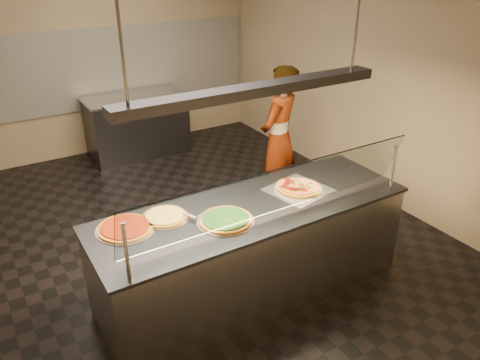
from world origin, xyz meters
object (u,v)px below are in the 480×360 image
sneeze_guard (277,191)px  pizza_spinach (225,220)px  perforated_tray (298,189)px  worker (279,139)px  serving_counter (252,251)px  prep_table (138,125)px  half_pizza_pepperoni (290,189)px  pizza_cheese (164,216)px  pizza_tomato (125,228)px  heat_lamp_housing (255,90)px  half_pizza_sausage (306,185)px  pizza_spatula (196,215)px

sneeze_guard → pizza_spinach: sneeze_guard is taller
perforated_tray → worker: bearing=61.5°
serving_counter → sneeze_guard: size_ratio=1.09×
prep_table → half_pizza_pepperoni: bearing=-88.1°
serving_counter → pizza_cheese: bearing=163.2°
pizza_tomato → heat_lamp_housing: bearing=-11.3°
half_pizza_sausage → pizza_spinach: 0.95m
serving_counter → pizza_spinach: 0.59m
serving_counter → prep_table: bearing=85.5°
pizza_spatula → heat_lamp_housing: (0.51, -0.07, 0.99)m
pizza_spinach → prep_table: size_ratio=0.31×
serving_counter → sneeze_guard: bearing=-90.0°
perforated_tray → half_pizza_pepperoni: half_pizza_pepperoni is taller
perforated_tray → pizza_spatula: bearing=178.0°
sneeze_guard → serving_counter: bearing=90.0°
pizza_tomato → pizza_spatula: size_ratio=1.96×
half_pizza_pepperoni → worker: worker is taller
worker → heat_lamp_housing: (-1.20, -1.29, 1.07)m
pizza_cheese → pizza_spatula: pizza_spatula is taller
worker → perforated_tray: bearing=32.8°
sneeze_guard → heat_lamp_housing: size_ratio=1.13×
sneeze_guard → pizza_spatula: sneeze_guard is taller
serving_counter → perforated_tray: bearing=4.0°
pizza_spatula → perforated_tray: bearing=-2.0°
half_pizza_pepperoni → pizza_tomato: size_ratio=0.96×
worker → pizza_tomato: bearing=-3.4°
perforated_tray → pizza_tomato: size_ratio=1.28×
prep_table → worker: (0.90, -2.48, 0.41)m
pizza_cheese → pizza_tomato: (-0.34, -0.01, 0.00)m
sneeze_guard → perforated_tray: 0.71m
pizza_spatula → heat_lamp_housing: bearing=-8.2°
half_pizza_sausage → serving_counter: bearing=-176.4°
serving_counter → half_pizza_sausage: half_pizza_sausage is taller
sneeze_guard → half_pizza_sausage: (0.62, 0.38, -0.27)m
serving_counter → pizza_spatula: bearing=171.8°
half_pizza_pepperoni → heat_lamp_housing: bearing=-175.0°
sneeze_guard → pizza_spatula: (-0.51, 0.42, -0.27)m
half_pizza_sausage → pizza_spatula: 1.12m
half_pizza_pepperoni → half_pizza_sausage: bearing=0.5°
worker → pizza_spatula: bearing=6.7°
pizza_cheese → serving_counter: bearing=-16.8°
worker → heat_lamp_housing: 2.06m
sneeze_guard → pizza_spinach: 0.50m
pizza_spinach → heat_lamp_housing: size_ratio=0.20×
pizza_spatula → prep_table: pizza_spatula is taller
prep_table → heat_lamp_housing: (-0.30, -3.76, 1.48)m
pizza_spatula → pizza_spinach: bearing=-43.0°
pizza_spinach → prep_table: (0.62, 3.86, -0.48)m
pizza_cheese → prep_table: size_ratio=0.26×
perforated_tray → pizza_spatula: (-1.03, 0.04, 0.02)m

